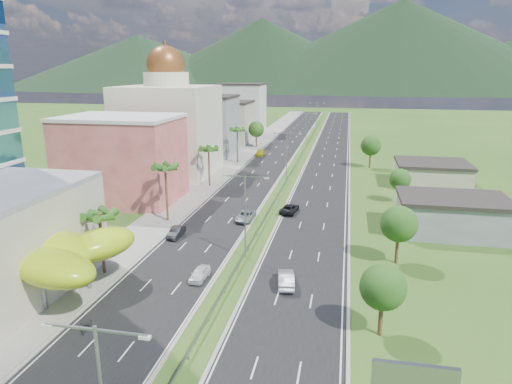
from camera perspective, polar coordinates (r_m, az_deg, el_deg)
The scene contains 34 objects.
ground at distance 51.08m, azimuth -3.83°, elevation -12.51°, with size 500.00×500.00×0.00m, color #2D5119.
road_left at distance 137.10m, azimuth 2.92°, elevation 5.18°, with size 11.00×260.00×0.04m, color black.
road_right at distance 135.77m, azimuth 9.21°, elevation 4.91°, with size 11.00×260.00×0.04m, color black.
sidewalk_left at distance 138.77m, azimuth -0.98°, elevation 5.34°, with size 7.00×260.00×0.12m, color gray.
median_guardrail at distance 118.50m, azimuth 5.23°, elevation 3.85°, with size 0.10×216.06×0.76m.
streetlight_median_b at distance 57.51m, azimuth -1.37°, elevation -1.98°, with size 6.04×0.25×11.00m.
streetlight_median_c at distance 95.90m, azimuth 3.88°, elevation 4.94°, with size 6.04×0.25×11.00m.
streetlight_median_d at distance 140.16m, azimuth 6.32°, elevation 8.11°, with size 6.04×0.25×11.00m.
streetlight_median_e at distance 184.79m, azimuth 7.61°, elevation 9.75°, with size 6.04×0.25×11.00m.
lime_canopy at distance 54.30m, azimuth -26.10°, elevation -6.61°, with size 18.00×15.00×7.40m.
pink_shophouse at distance 87.11m, azimuth -16.39°, elevation 3.82°, with size 20.00×15.00×15.00m, color #B4494D.
domed_building at distance 107.17m, azimuth -10.88°, elevation 8.27°, with size 20.00×20.00×28.70m.
midrise_grey at distance 130.60m, azimuth -6.28°, elevation 8.15°, with size 16.00×15.00×16.00m, color gray.
midrise_beige at distance 151.75m, azimuth -3.75°, elevation 8.61°, with size 16.00×15.00×13.00m, color #ACA58E.
midrise_white at distance 173.71m, azimuth -1.78°, elevation 10.28°, with size 16.00×15.00×18.00m, color silver.
shed_near at distance 73.54m, azimuth 23.28°, elevation -2.87°, with size 15.00×10.00×5.00m, color gray.
shed_far at distance 102.49m, azimuth 21.09°, elevation 2.02°, with size 14.00×12.00×4.40m, color #ACA58E.
palm_tree_b at distance 55.85m, azimuth -18.98°, elevation -3.02°, with size 3.60×3.60×8.10m.
palm_tree_c at distance 72.78m, azimuth -11.28°, elevation 2.81°, with size 3.60×3.60×9.60m.
palm_tree_d at distance 94.20m, azimuth -5.94°, elevation 5.20°, with size 3.60×3.60×8.60m.
palm_tree_e at distance 117.92m, azimuth -2.36°, elevation 7.64°, with size 3.60×3.60×9.40m.
leafy_tree_lfar at distance 142.49m, azimuth 0.03°, elevation 7.84°, with size 4.90×4.90×8.05m.
leafy_tree_ra at distance 43.16m, azimuth 15.60°, elevation -11.43°, with size 4.20×4.20×6.90m.
leafy_tree_rb at distance 59.01m, azimuth 17.44°, elevation -3.85°, with size 4.55×4.55×7.47m.
leafy_tree_rc at distance 86.38m, azimuth 17.58°, elevation 1.51°, with size 3.85×3.85×6.33m.
leafy_tree_rd at distance 115.19m, azimuth 14.16°, elevation 5.64°, with size 4.90×4.90×8.05m.
mountain_ridge at distance 496.49m, azimuth 17.19°, elevation 11.75°, with size 860.00×140.00×90.00m, color black, non-canonical shape.
car_white_near_left at distance 54.09m, azimuth -7.07°, elevation -10.09°, with size 1.62×4.02×1.37m, color white.
car_dark_left at distance 67.49m, azimuth -9.94°, elevation -4.96°, with size 1.51×4.32×1.42m, color black.
car_silver_mid_left at distance 73.44m, azimuth -1.31°, elevation -3.02°, with size 2.48×5.39×1.50m, color #919498.
car_yellow_far_left at distance 129.25m, azimuth 0.51°, elevation 4.96°, with size 2.21×5.44×1.58m, color gold.
car_silver_right at distance 52.27m, azimuth 3.78°, elevation -10.77°, with size 1.74×4.99×1.65m, color #B7B9BF.
car_dark_far_right at distance 77.60m, azimuth 4.20°, elevation -2.07°, with size 2.44×5.28×1.47m, color black.
motorcycle at distance 46.92m, azimuth -20.41°, elevation -15.22°, with size 0.62×2.06×1.32m, color black.
Camera 1 is at (12.12, -43.61, 23.67)m, focal length 32.00 mm.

